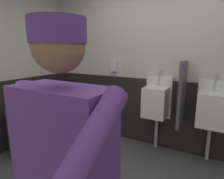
% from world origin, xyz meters
% --- Properties ---
extents(wall_back, '(4.66, 0.12, 2.50)m').
position_xyz_m(wall_back, '(0.00, 1.56, 1.25)').
color(wall_back, beige).
rests_on(wall_back, ground_plane).
extents(wainscot_band_back, '(4.06, 0.03, 1.09)m').
position_xyz_m(wainscot_band_back, '(0.00, 1.49, 0.54)').
color(wainscot_band_back, black).
rests_on(wainscot_band_back, ground_plane).
extents(urinal_left, '(0.40, 0.34, 1.24)m').
position_xyz_m(urinal_left, '(-0.03, 1.34, 0.78)').
color(urinal_left, white).
rests_on(urinal_left, ground_plane).
extents(urinal_middle, '(0.40, 0.34, 1.24)m').
position_xyz_m(urinal_middle, '(0.72, 1.34, 0.78)').
color(urinal_middle, white).
rests_on(urinal_middle, ground_plane).
extents(privacy_divider_panel, '(0.04, 0.40, 0.90)m').
position_xyz_m(privacy_divider_panel, '(0.34, 1.27, 0.95)').
color(privacy_divider_panel, '#4C4C51').
extents(person, '(0.71, 0.60, 1.68)m').
position_xyz_m(person, '(0.16, -0.79, 1.01)').
color(person, '#2D3342').
rests_on(person, ground_plane).
extents(trash_bin, '(0.39, 0.39, 0.71)m').
position_xyz_m(trash_bin, '(-1.69, 0.22, 0.35)').
color(trash_bin, '#38383D').
rests_on(trash_bin, ground_plane).
extents(soap_dispenser, '(0.10, 0.07, 0.18)m').
position_xyz_m(soap_dispenser, '(-0.84, 1.46, 1.27)').
color(soap_dispenser, silver).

